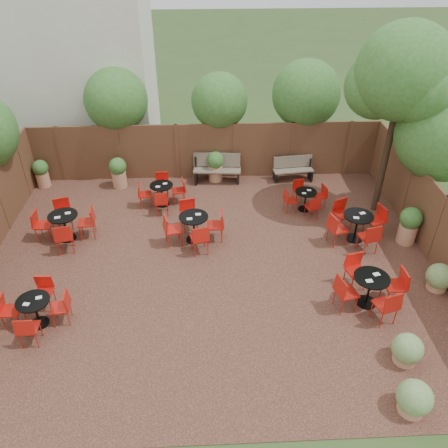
{
  "coord_description": "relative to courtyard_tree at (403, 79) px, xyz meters",
  "views": [
    {
      "loc": [
        -0.05,
        -9.36,
        7.81
      ],
      "look_at": [
        0.41,
        0.5,
        1.0
      ],
      "focal_mm": 36.08,
      "sensor_mm": 36.0,
      "label": 1
    }
  ],
  "objects": [
    {
      "name": "ground",
      "position": [
        -5.33,
        -2.56,
        -4.17
      ],
      "size": [
        80.0,
        80.0,
        0.0
      ],
      "primitive_type": "plane",
      "color": "#354F23",
      "rests_on": "ground"
    },
    {
      "name": "courtyard_paving",
      "position": [
        -5.33,
        -2.56,
        -4.16
      ],
      "size": [
        12.0,
        10.0,
        0.02
      ],
      "primitive_type": "cube",
      "color": "#341C15",
      "rests_on": "ground"
    },
    {
      "name": "fence_back",
      "position": [
        -5.33,
        2.44,
        -3.17
      ],
      "size": [
        12.0,
        0.08,
        2.0
      ],
      "primitive_type": "cube",
      "color": "brown",
      "rests_on": "ground"
    },
    {
      "name": "fence_right",
      "position": [
        0.67,
        -2.56,
        -3.17
      ],
      "size": [
        0.08,
        10.0,
        2.0
      ],
      "primitive_type": "cube",
      "color": "brown",
      "rests_on": "ground"
    },
    {
      "name": "neighbour_building",
      "position": [
        -9.83,
        5.44,
        -0.17
      ],
      "size": [
        5.0,
        4.0,
        8.0
      ],
      "primitive_type": "cube",
      "color": "silver",
      "rests_on": "ground"
    },
    {
      "name": "overhang_foliage",
      "position": [
        -6.65,
        -0.12,
        -1.46
      ],
      "size": [
        15.81,
        10.64,
        2.68
      ],
      "color": "#2E6220",
      "rests_on": "ground"
    },
    {
      "name": "courtyard_tree",
      "position": [
        0.0,
        0.0,
        0.0
      ],
      "size": [
        2.79,
        2.69,
        5.65
      ],
      "rotation": [
        0.0,
        0.0,
        -0.18
      ],
      "color": "black",
      "rests_on": "courtyard_paving"
    },
    {
      "name": "park_bench_left",
      "position": [
        -4.96,
        2.08,
        -3.63
      ],
      "size": [
        1.67,
        0.66,
        1.01
      ],
      "rotation": [
        0.0,
        0.0,
        -0.09
      ],
      "color": "brown",
      "rests_on": "courtyard_paving"
    },
    {
      "name": "park_bench_right",
      "position": [
        -2.29,
        2.06,
        -3.71
      ],
      "size": [
        1.42,
        0.6,
        0.86
      ],
      "rotation": [
        0.0,
        0.0,
        0.11
      ],
      "color": "brown",
      "rests_on": "courtyard_paving"
    },
    {
      "name": "bistro_tables",
      "position": [
        -5.08,
        -1.87,
        -3.69
      ],
      "size": [
        10.05,
        6.57,
        0.95
      ],
      "color": "black",
      "rests_on": "courtyard_paving"
    },
    {
      "name": "planters",
      "position": [
        -5.42,
        0.88,
        -3.57
      ],
      "size": [
        11.87,
        4.52,
        1.13
      ],
      "color": "tan",
      "rests_on": "courtyard_paving"
    },
    {
      "name": "low_shrubs",
      "position": [
        -0.84,
        -5.58,
        -3.81
      ],
      "size": [
        2.64,
        3.98,
        0.73
      ],
      "color": "tan",
      "rests_on": "courtyard_paving"
    }
  ]
}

